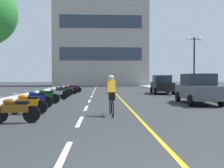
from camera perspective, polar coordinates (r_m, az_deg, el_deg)
name	(u,v)px	position (r m, az deg, el deg)	size (l,w,h in m)	color
ground_plane	(114,94)	(24.22, 0.36, -2.31)	(140.00, 140.00, 0.00)	#2D3033
curb_left	(45,92)	(27.82, -14.95, -1.75)	(2.40, 72.00, 0.12)	#A8A8A3
curb_right	(178,92)	(28.46, 14.69, -1.68)	(2.40, 72.00, 0.12)	#A8A8A3
lane_dash_0	(64,155)	(5.42, -10.88, -15.54)	(0.14, 2.20, 0.01)	silver
lane_dash_1	(80,121)	(9.30, -7.28, -8.36)	(0.14, 2.20, 0.01)	silver
lane_dash_2	(86,108)	(13.25, -5.86, -5.42)	(0.14, 2.20, 0.01)	silver
lane_dash_3	(89,101)	(17.22, -5.10, -3.83)	(0.14, 2.20, 0.01)	silver
lane_dash_4	(92,97)	(21.21, -4.63, -2.84)	(0.14, 2.20, 0.01)	silver
lane_dash_5	(93,94)	(25.19, -4.30, -2.16)	(0.14, 2.20, 0.01)	silver
lane_dash_6	(94,91)	(29.19, -4.07, -1.67)	(0.14, 2.20, 0.01)	silver
lane_dash_7	(95,90)	(33.18, -3.89, -1.29)	(0.14, 2.20, 0.01)	silver
lane_dash_8	(95,88)	(37.18, -3.75, -1.00)	(0.14, 2.20, 0.01)	silver
lane_dash_9	(96,87)	(41.17, -3.64, -0.76)	(0.14, 2.20, 0.01)	silver
lane_dash_10	(96,87)	(45.17, -3.54, -0.57)	(0.14, 2.20, 0.01)	silver
lane_dash_11	(97,86)	(49.17, -3.47, -0.41)	(0.14, 2.20, 0.01)	silver
centre_line_yellow	(114,92)	(27.22, 0.57, -1.89)	(0.12, 66.00, 0.01)	gold
office_building	(101,35)	(52.31, -2.52, 10.91)	(18.54, 7.05, 20.40)	#9E998E
street_lamp_mid	(194,52)	(23.72, 18.05, 6.81)	(1.46, 0.36, 5.07)	black
parked_car_near	(198,89)	(16.24, 18.75, -1.00)	(2.10, 4.29, 1.82)	black
parked_car_mid	(162,84)	(25.35, 11.18, -0.10)	(2.17, 4.31, 1.82)	black
motorcycle_1	(15,110)	(9.47, -21.03, -5.40)	(1.70, 0.60, 0.92)	black
motorcycle_2	(27,103)	(11.61, -18.52, -4.13)	(1.70, 0.60, 0.92)	black
motorcycle_3	(36,99)	(13.96, -16.65, -3.19)	(1.70, 0.60, 0.92)	black
motorcycle_4	(46,96)	(15.92, -14.75, -2.61)	(1.70, 0.60, 0.92)	black
motorcycle_5	(56,93)	(18.64, -12.54, -2.02)	(1.70, 0.60, 0.92)	black
motorcycle_6	(60,91)	(20.74, -11.63, -1.66)	(1.69, 0.63, 0.92)	black
motorcycle_7	(63,90)	(22.55, -10.96, -1.41)	(1.68, 0.66, 0.92)	black
motorcycle_8	(69,89)	(24.63, -9.72, -1.17)	(1.70, 0.60, 0.92)	black
motorcycle_9	(73,88)	(27.13, -8.72, -0.93)	(1.70, 0.60, 0.92)	black
cyclist_rider	(111,94)	(10.61, -0.12, -2.33)	(0.42, 1.77, 1.71)	black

